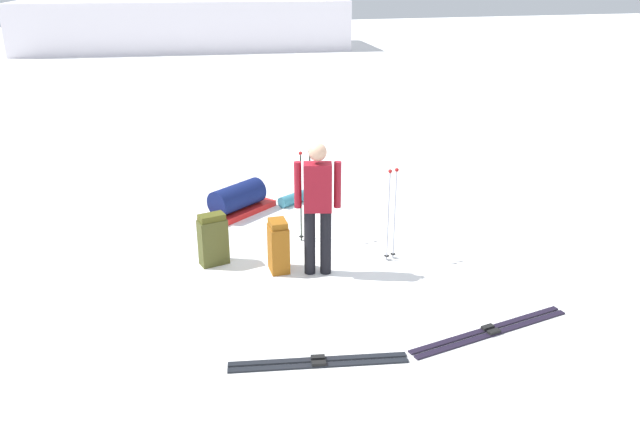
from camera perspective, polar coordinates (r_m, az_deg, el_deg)
ground_plane at (r=8.41m, az=0.00°, el=-4.46°), size 80.00×80.00×0.00m
distant_snow_ridge at (r=32.21m, az=-12.05°, el=16.17°), size 15.61×6.43×2.24m
skier_standing at (r=7.70m, az=-0.21°, el=0.79°), size 0.55×0.30×1.70m
ski_pair_near at (r=7.07m, az=15.15°, el=-10.43°), size 1.99×0.54×0.05m
ski_pair_far at (r=6.36m, az=-0.15°, el=-13.50°), size 1.77×0.48×0.05m
backpack_large_dark at (r=8.29m, az=-9.63°, el=-2.58°), size 0.40×0.29×0.69m
backpack_bright at (r=8.01m, az=-3.78°, el=-3.20°), size 0.23×0.32×0.69m
ski_poles_planted_near at (r=8.77m, az=-1.33°, el=1.80°), size 0.21×0.11×1.31m
ski_poles_planted_far at (r=8.21m, az=6.50°, el=0.10°), size 0.17×0.10×1.26m
gear_sled at (r=9.96m, az=-7.47°, el=0.93°), size 1.32×1.14×0.49m
sleeping_mat_rolled at (r=10.36m, az=-2.41°, el=1.12°), size 0.56×0.44×0.18m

